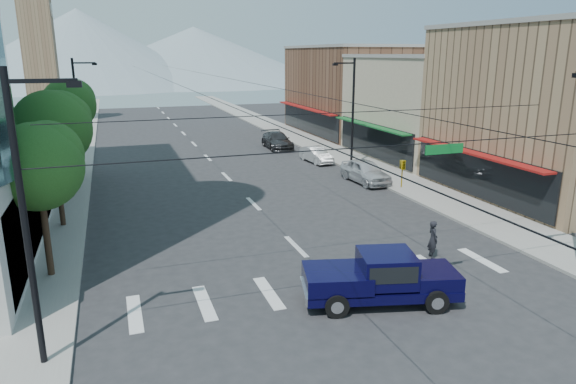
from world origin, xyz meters
name	(u,v)px	position (x,y,z in m)	size (l,w,h in m)	color
ground	(348,299)	(0.00, 0.00, 0.00)	(160.00, 160.00, 0.00)	#28282B
sidewalk_left	(74,147)	(-12.00, 40.00, 0.07)	(4.00, 120.00, 0.15)	gray
sidewalk_right	(293,135)	(12.00, 40.00, 0.07)	(4.00, 120.00, 0.15)	gray
shop_near	(558,113)	(20.00, 10.00, 5.50)	(12.00, 14.00, 11.00)	#8C6B4C
shop_mid	(434,108)	(20.00, 24.00, 4.50)	(12.00, 14.00, 9.00)	tan
shop_far	(356,91)	(20.00, 40.00, 5.00)	(12.00, 18.00, 10.00)	brown
clock_tower	(39,44)	(-16.50, 62.00, 10.64)	(4.80, 4.80, 20.40)	#8C6B4C
mountain_left	(80,48)	(-15.00, 150.00, 11.00)	(80.00, 80.00, 22.00)	gray
mountain_right	(195,55)	(20.00, 160.00, 9.00)	(90.00, 90.00, 18.00)	gray
tree_near	(41,163)	(-11.07, 6.10, 4.99)	(3.65, 3.64, 6.71)	black
tree_midnear	(55,126)	(-11.07, 13.10, 5.59)	(4.09, 4.09, 7.52)	black
tree_midfar	(65,122)	(-11.07, 20.10, 4.99)	(3.65, 3.64, 6.71)	black
tree_far	(71,103)	(-11.07, 27.10, 5.59)	(4.09, 4.09, 7.52)	black
signal_rig	(369,191)	(0.19, -1.00, 4.64)	(21.80, 0.20, 9.00)	black
lamp_pole_nw	(79,108)	(-10.67, 30.00, 4.94)	(2.00, 0.25, 9.00)	black
lamp_pole_ne	(352,109)	(10.67, 22.00, 4.94)	(2.00, 0.25, 9.00)	black
pickup_truck	(380,277)	(1.01, -0.64, 1.05)	(6.30, 3.50, 2.02)	black
pedestrian	(433,239)	(5.59, 2.58, 0.91)	(0.66, 0.43, 1.81)	black
parked_car_near	(365,171)	(9.40, 16.75, 0.86)	(2.03, 5.06, 1.72)	silver
parked_car_mid	(316,155)	(8.72, 24.78, 0.68)	(1.45, 4.15, 1.37)	silver
parked_car_far	(277,140)	(7.60, 32.57, 0.82)	(2.29, 5.64, 1.64)	#2D2C2F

